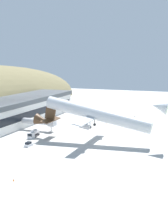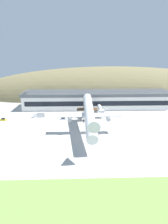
{
  "view_description": "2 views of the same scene",
  "coord_description": "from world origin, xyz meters",
  "views": [
    {
      "loc": [
        -110.89,
        -33.52,
        32.06
      ],
      "look_at": [
        -1.67,
        8.69,
        11.91
      ],
      "focal_mm": 50.0,
      "sensor_mm": 36.0,
      "label": 1
    },
    {
      "loc": [
        -4.75,
        -77.35,
        38.32
      ],
      "look_at": [
        -2.17,
        2.12,
        12.71
      ],
      "focal_mm": 28.0,
      "sensor_mm": 36.0,
      "label": 2
    }
  ],
  "objects": [
    {
      "name": "ground_plane",
      "position": [
        0.0,
        0.0,
        0.0
      ],
      "size": [
        399.64,
        399.64,
        0.0
      ],
      "primitive_type": "plane",
      "color": "#B7B5AF"
    },
    {
      "name": "grass_strip_foreground",
      "position": [
        0.0,
        -38.66,
        0.04
      ],
      "size": [
        359.67,
        17.83,
        0.08
      ],
      "primitive_type": "cube",
      "color": "#759947",
      "rests_on": "ground_plane"
    },
    {
      "name": "hill_backdrop",
      "position": [
        28.99,
        96.49,
        0.0
      ],
      "size": [
        281.66,
        69.61,
        57.25
      ],
      "primitive_type": "ellipsoid",
      "color": "olive",
      "rests_on": "ground_plane"
    },
    {
      "name": "terminal_building",
      "position": [
        9.91,
        53.4,
        7.1
      ],
      "size": [
        111.8,
        21.17,
        12.54
      ],
      "color": "white",
      "rests_on": "ground_plane"
    },
    {
      "name": "jetway_0",
      "position": [
        9.98,
        34.29,
        3.99
      ],
      "size": [
        3.38,
        16.46,
        5.43
      ],
      "color": "silver",
      "rests_on": "ground_plane"
    },
    {
      "name": "cargo_airplane",
      "position": [
        0.48,
        4.99,
        10.74
      ],
      "size": [
        32.28,
        53.59,
        14.07
      ],
      "color": "silver"
    },
    {
      "name": "service_car_0",
      "position": [
        -51.71,
        25.93,
        0.65
      ],
      "size": [
        3.72,
        1.84,
        1.57
      ],
      "color": "gold",
      "rests_on": "ground_plane"
    },
    {
      "name": "service_car_1",
      "position": [
        -14.25,
        25.84,
        0.68
      ],
      "size": [
        3.98,
        2.01,
        1.66
      ],
      "color": "silver",
      "rests_on": "ground_plane"
    },
    {
      "name": "fuel_truck",
      "position": [
        -30.32,
        31.51,
        1.55
      ],
      "size": [
        7.25,
        2.83,
        3.31
      ],
      "color": "silver",
      "rests_on": "ground_plane"
    },
    {
      "name": "box_truck",
      "position": [
        -1.47,
        31.04,
        1.45
      ],
      "size": [
        7.46,
        2.81,
        3.1
      ],
      "color": "silver",
      "rests_on": "ground_plane"
    },
    {
      "name": "traffic_cone_0",
      "position": [
        33.24,
        10.36,
        0.28
      ],
      "size": [
        0.52,
        0.52,
        0.58
      ],
      "color": "orange",
      "rests_on": "ground_plane"
    },
    {
      "name": "traffic_cone_1",
      "position": [
        -44.58,
        12.14,
        0.28
      ],
      "size": [
        0.52,
        0.52,
        0.58
      ],
      "color": "orange",
      "rests_on": "ground_plane"
    }
  ]
}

